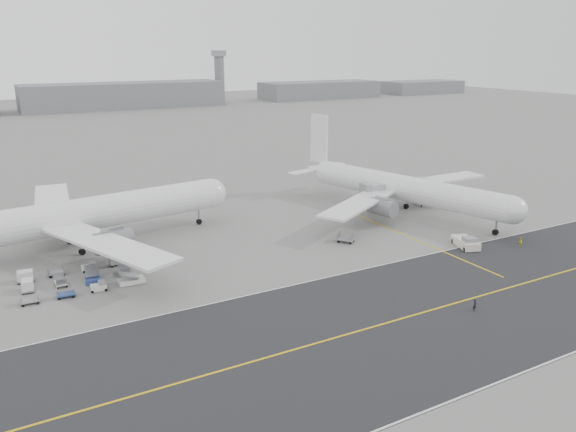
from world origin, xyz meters
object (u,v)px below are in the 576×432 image
jet_bridge (396,189)px  ground_crew_a (475,305)px  pushback_tug (466,242)px  ground_crew_b (520,242)px  control_tower (219,76)px  airliner_b (400,187)px  airliner_a (74,216)px

jet_bridge → ground_crew_a: size_ratio=9.76×
pushback_tug → ground_crew_b: 9.59m
jet_bridge → pushback_tug: bearing=-96.0°
jet_bridge → ground_crew_b: bearing=-77.3°
control_tower → pushback_tug: (-65.07, -267.63, -15.36)m
control_tower → airliner_b: (-61.06, -245.09, -10.97)m
airliner_a → pushback_tug: (58.43, -31.52, -4.90)m
control_tower → ground_crew_a: size_ratio=18.43×
pushback_tug → ground_crew_a: 25.11m
control_tower → ground_crew_b: control_tower is taller
control_tower → pushback_tug: size_ratio=4.10×
airliner_b → pushback_tug: 23.31m
airliner_a → jet_bridge: airliner_a is taller
airliner_a → pushback_tug: size_ratio=7.62×
ground_crew_b → control_tower: bearing=-116.3°
pushback_tug → ground_crew_a: bearing=-114.5°
airliner_b → ground_crew_a: bearing=-133.0°
airliner_a → control_tower: bearing=-35.4°
airliner_b → ground_crew_b: 27.40m
control_tower → jet_bridge: 250.60m
pushback_tug → ground_crew_b: bearing=-6.3°
ground_crew_b → airliner_a: bearing=-42.5°
pushback_tug → airliner_a: bearing=170.6°
pushback_tug → ground_crew_a: pushback_tug is taller
control_tower → jet_bridge: (-60.27, -242.95, -11.93)m
control_tower → airliner_b: bearing=-104.0°
pushback_tug → ground_crew_a: (-17.27, -18.23, -0.04)m
jet_bridge → ground_crew_b: size_ratio=10.35×
pushback_tug → control_tower: bearing=95.2°
control_tower → ground_crew_a: 297.89m
control_tower → airliner_a: size_ratio=0.54×
pushback_tug → jet_bridge: (4.80, 24.68, 3.43)m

